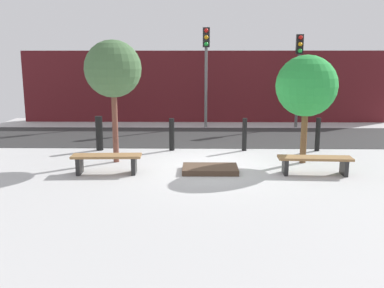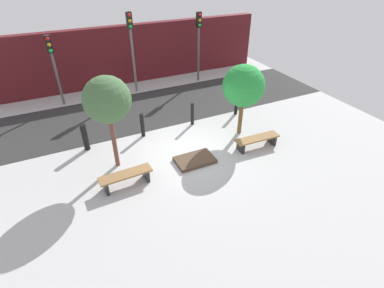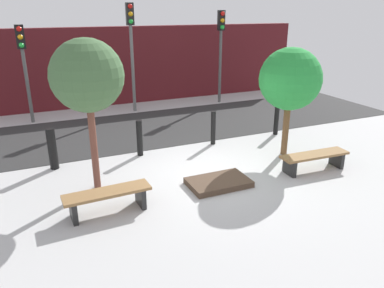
# 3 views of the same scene
# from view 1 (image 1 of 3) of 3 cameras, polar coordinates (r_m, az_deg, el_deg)

# --- Properties ---
(ground_plane) EXTENTS (18.00, 18.00, 0.00)m
(ground_plane) POSITION_cam_1_polar(r_m,az_deg,el_deg) (11.50, 2.34, -2.89)
(ground_plane) COLOR #B5B5B5
(road_strip) EXTENTS (18.00, 4.07, 0.01)m
(road_strip) POSITION_cam_1_polar(r_m,az_deg,el_deg) (15.59, 1.97, 0.96)
(road_strip) COLOR #2D2D2D
(road_strip) RESTS_ON ground
(building_facade) EXTENTS (16.20, 0.50, 3.14)m
(building_facade) POSITION_cam_1_polar(r_m,az_deg,el_deg) (19.26, 1.79, 7.67)
(building_facade) COLOR #511419
(building_facade) RESTS_ON ground
(bench_left) EXTENTS (1.73, 0.53, 0.48)m
(bench_left) POSITION_cam_1_polar(r_m,az_deg,el_deg) (10.84, -11.31, -2.13)
(bench_left) COLOR black
(bench_left) RESTS_ON ground
(bench_right) EXTENTS (1.82, 0.53, 0.45)m
(bench_right) POSITION_cam_1_polar(r_m,az_deg,el_deg) (10.99, 16.05, -2.28)
(bench_right) COLOR black
(bench_right) RESTS_ON ground
(planter_bed) EXTENTS (1.40, 0.88, 0.14)m
(planter_bed) POSITION_cam_1_polar(r_m,az_deg,el_deg) (10.86, 2.42, -3.37)
(planter_bed) COLOR #4B392B
(planter_bed) RESTS_ON ground
(tree_behind_left_bench) EXTENTS (1.53, 1.53, 3.32)m
(tree_behind_left_bench) POSITION_cam_1_polar(r_m,az_deg,el_deg) (11.74, -10.48, 9.74)
(tree_behind_left_bench) COLOR brown
(tree_behind_left_bench) RESTS_ON ground
(tree_behind_right_bench) EXTENTS (1.64, 1.64, 2.92)m
(tree_behind_right_bench) POSITION_cam_1_polar(r_m,az_deg,el_deg) (11.89, 15.02, 7.44)
(tree_behind_right_bench) COLOR brown
(tree_behind_right_bench) RESTS_ON ground
(bollard_far_left) EXTENTS (0.22, 0.22, 1.07)m
(bollard_far_left) POSITION_cam_1_polar(r_m,az_deg,el_deg) (13.60, -12.26, 1.41)
(bollard_far_left) COLOR black
(bollard_far_left) RESTS_ON ground
(bollard_left) EXTENTS (0.16, 0.16, 1.01)m
(bollard_left) POSITION_cam_1_polar(r_m,az_deg,el_deg) (13.27, -2.72, 1.28)
(bollard_left) COLOR black
(bollard_left) RESTS_ON ground
(bollard_center) EXTENTS (0.14, 0.14, 1.02)m
(bollard_center) POSITION_cam_1_polar(r_m,az_deg,el_deg) (13.32, 7.02, 1.27)
(bollard_center) COLOR black
(bollard_center) RESTS_ON ground
(bollard_right) EXTENTS (0.15, 0.15, 1.04)m
(bollard_right) POSITION_cam_1_polar(r_m,az_deg,el_deg) (13.74, 16.42, 1.24)
(bollard_right) COLOR black
(bollard_right) RESTS_ON ground
(traffic_light_west) EXTENTS (0.28, 0.27, 3.33)m
(traffic_light_west) POSITION_cam_1_polar(r_m,az_deg,el_deg) (17.99, -10.33, 9.60)
(traffic_light_west) COLOR #515151
(traffic_light_west) RESTS_ON ground
(traffic_light_mid_west) EXTENTS (0.28, 0.27, 4.02)m
(traffic_light_mid_west) POSITION_cam_1_polar(r_m,az_deg,el_deg) (17.65, 1.89, 11.19)
(traffic_light_mid_west) COLOR slate
(traffic_light_mid_west) RESTS_ON ground
(traffic_light_mid_east) EXTENTS (0.28, 0.27, 3.75)m
(traffic_light_mid_east) POSITION_cam_1_polar(r_m,az_deg,el_deg) (18.10, 14.05, 10.32)
(traffic_light_mid_east) COLOR #4E4E4E
(traffic_light_mid_east) RESTS_ON ground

